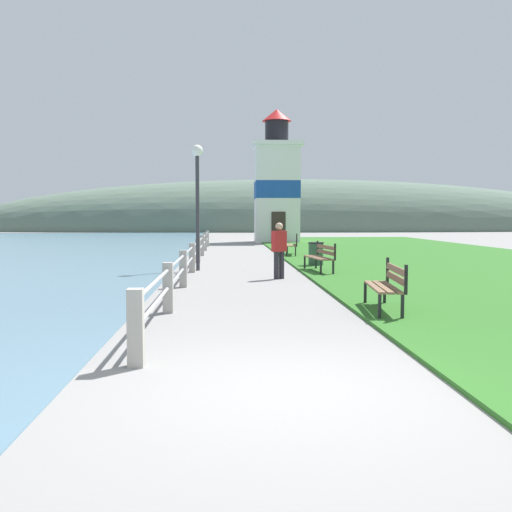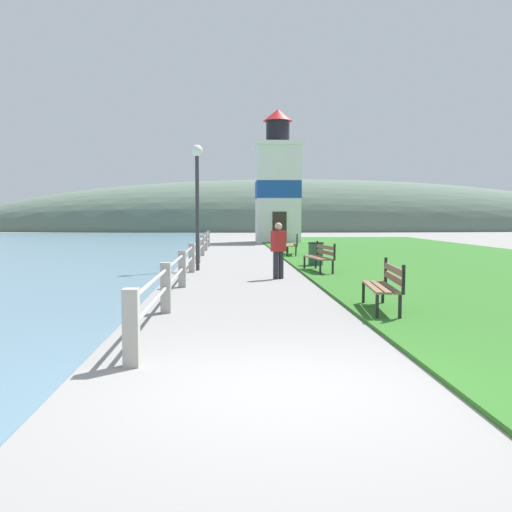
# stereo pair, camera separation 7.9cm
# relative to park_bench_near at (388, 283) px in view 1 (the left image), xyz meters

# --- Properties ---
(ground_plane) EXTENTS (160.00, 160.00, 0.00)m
(ground_plane) POSITION_rel_park_bench_near_xyz_m (-2.29, -4.40, -0.54)
(ground_plane) COLOR gray
(grass_verge) EXTENTS (12.00, 47.04, 0.06)m
(grass_verge) POSITION_rel_park_bench_near_xyz_m (5.42, 11.28, -0.51)
(grass_verge) COLOR #2D6623
(grass_verge) RESTS_ON ground_plane
(seawall_railing) EXTENTS (0.18, 25.84, 0.90)m
(seawall_railing) POSITION_rel_park_bench_near_xyz_m (-3.91, 9.42, -0.01)
(seawall_railing) COLOR #A8A399
(seawall_railing) RESTS_ON ground_plane
(park_bench_near) EXTENTS (0.64, 1.74, 0.94)m
(park_bench_near) POSITION_rel_park_bench_near_xyz_m (0.00, 0.00, 0.00)
(park_bench_near) COLOR brown
(park_bench_near) RESTS_ON ground_plane
(park_bench_midway) EXTENTS (0.69, 1.90, 0.94)m
(park_bench_midway) POSITION_rel_park_bench_near_xyz_m (0.02, 7.16, 0.00)
(park_bench_midway) COLOR brown
(park_bench_midway) RESTS_ON ground_plane
(park_bench_far) EXTENTS (0.71, 2.00, 0.94)m
(park_bench_far) POSITION_rel_park_bench_near_xyz_m (0.04, 14.48, 0.00)
(park_bench_far) COLOR brown
(park_bench_far) RESTS_ON ground_plane
(lighthouse) EXTENTS (3.22, 3.22, 8.69)m
(lighthouse) POSITION_rel_park_bench_near_xyz_m (0.49, 27.68, 3.18)
(lighthouse) COLOR white
(lighthouse) RESTS_ON ground_plane
(person_strolling) EXTENTS (0.43, 0.35, 1.55)m
(person_strolling) POSITION_rel_park_bench_near_xyz_m (-1.41, 5.64, 0.30)
(person_strolling) COLOR #28282D
(person_strolling) RESTS_ON ground_plane
(trash_bin) EXTENTS (0.54, 0.54, 0.84)m
(trash_bin) POSITION_rel_park_bench_near_xyz_m (0.19, 9.29, -0.11)
(trash_bin) COLOR #2D5138
(trash_bin) RESTS_ON ground_plane
(lamp_post) EXTENTS (0.36, 0.36, 3.96)m
(lamp_post) POSITION_rel_park_bench_near_xyz_m (-3.76, 8.19, 2.20)
(lamp_post) COLOR #333338
(lamp_post) RESTS_ON ground_plane
(distant_hillside) EXTENTS (80.00, 16.00, 12.00)m
(distant_hillside) POSITION_rel_park_bench_near_xyz_m (5.71, 56.96, -0.54)
(distant_hillside) COLOR #566B5B
(distant_hillside) RESTS_ON ground_plane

